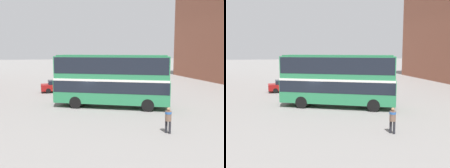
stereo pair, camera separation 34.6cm
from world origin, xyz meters
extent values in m
plane|color=gray|center=(0.00, 0.00, 0.00)|extent=(240.00, 240.00, 0.00)
cube|color=#287A4C|center=(1.60, -0.47, 1.50)|extent=(10.40, 6.53, 2.08)
cube|color=#287A4C|center=(1.60, -0.47, 3.58)|extent=(10.23, 6.40, 2.09)
cube|color=black|center=(1.60, -0.47, 1.97)|extent=(10.32, 6.52, 1.02)
cube|color=black|center=(1.60, -0.47, 3.83)|extent=(10.10, 6.37, 1.42)
cube|color=silver|center=(1.60, -0.47, 2.57)|extent=(10.32, 6.51, 0.20)
cube|color=#226841|center=(1.60, -0.47, 4.68)|extent=(9.74, 6.05, 0.10)
cylinder|color=black|center=(5.06, -0.82, 0.54)|extent=(1.11, 0.72, 1.08)
cylinder|color=black|center=(4.14, -2.85, 0.54)|extent=(1.11, 0.72, 1.08)
cylinder|color=black|center=(-0.75, 1.82, 0.54)|extent=(1.11, 0.72, 1.08)
cylinder|color=black|center=(-1.67, -0.20, 0.54)|extent=(1.11, 0.72, 1.08)
cylinder|color=#232328|center=(3.32, -8.70, 0.40)|extent=(0.15, 0.15, 0.80)
cylinder|color=#232328|center=(3.18, -8.49, 0.40)|extent=(0.15, 0.15, 0.80)
cylinder|color=brown|center=(3.25, -8.59, 1.12)|extent=(0.53, 0.53, 0.63)
cylinder|color=#28569E|center=(3.25, -8.59, 1.32)|extent=(0.57, 0.57, 0.14)
sphere|color=#936B4C|center=(3.25, -8.59, 1.55)|extent=(0.22, 0.22, 0.22)
cube|color=maroon|center=(-2.76, 9.47, 0.63)|extent=(4.40, 1.99, 0.75)
cube|color=black|center=(-2.93, 9.46, 1.23)|extent=(2.32, 1.70, 0.45)
cylinder|color=black|center=(-1.48, 10.33, 0.30)|extent=(0.62, 0.25, 0.60)
cylinder|color=black|center=(-1.39, 8.77, 0.30)|extent=(0.62, 0.25, 0.60)
cylinder|color=black|center=(-4.14, 10.18, 0.30)|extent=(0.62, 0.25, 0.60)
cylinder|color=black|center=(-4.05, 8.61, 0.30)|extent=(0.62, 0.25, 0.60)
camera|label=1|loc=(-3.86, -23.21, 5.21)|focal=42.00mm
camera|label=2|loc=(-3.52, -23.28, 5.21)|focal=42.00mm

